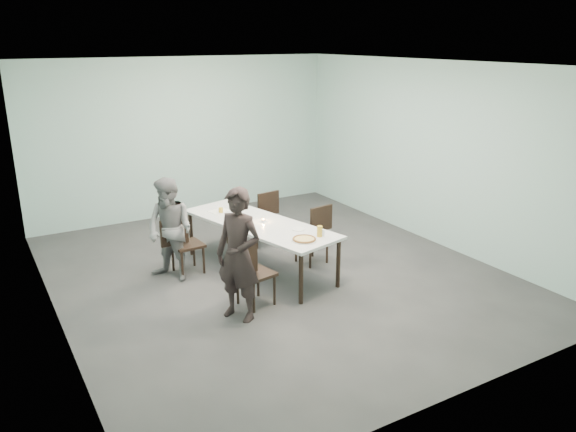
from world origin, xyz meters
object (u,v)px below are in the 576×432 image
chair_far_left (182,241)px  water_tumbler (322,233)px  chair_near_left (251,270)px  chair_far_right (263,214)px  chair_near_right (316,230)px  side_plate (298,229)px  beer_glass (320,231)px  amber_tumbler (221,210)px  pizza (304,239)px  diner_far (170,230)px  tealight (263,221)px  diner_near (239,255)px  table (259,226)px

chair_far_left → water_tumbler: bearing=-46.6°
chair_near_left → chair_far_right: same height
chair_near_right → side_plate: size_ratio=4.83×
beer_glass → chair_far_right: bearing=85.1°
chair_far_right → amber_tumbler: size_ratio=10.88×
chair_near_right → side_plate: 0.77m
chair_far_left → pizza: (1.19, -1.45, 0.27)m
beer_glass → chair_far_left: bearing=135.9°
chair_near_left → pizza: (0.81, 0.01, 0.27)m
diner_far → tealight: size_ratio=26.56×
chair_far_right → tealight: bearing=54.5°
diner_far → side_plate: bearing=27.0°
water_tumbler → chair_far_left: bearing=136.8°
chair_far_left → diner_near: (0.13, -1.65, 0.33)m
diner_near → water_tumbler: diner_near is taller
chair_near_left → pizza: bearing=-10.2°
pizza → water_tumbler: size_ratio=3.78×
table → chair_far_left: size_ratio=3.15×
beer_glass → diner_far: bearing=141.7°
chair_far_left → beer_glass: beer_glass is taller
table → amber_tumbler: (-0.29, 0.71, 0.10)m
water_tumbler → tealight: bearing=113.4°
chair_near_left → water_tumbler: size_ratio=9.67×
beer_glass → tealight: bearing=111.1°
diner_near → side_plate: diner_near is taller
table → chair_near_right: size_ratio=3.15×
chair_far_left → diner_far: size_ratio=0.58×
table → diner_near: 1.51m
chair_near_left → amber_tumbler: (0.36, 1.72, 0.29)m
diner_far → beer_glass: (1.66, -1.31, 0.08)m
pizza → amber_tumbler: bearing=104.9°
side_plate → water_tumbler: 0.41m
beer_glass → table: bearing=113.8°
pizza → amber_tumbler: (-0.45, 1.71, 0.02)m
diner_far → side_plate: (1.56, -0.92, 0.01)m
chair_near_left → diner_far: (-0.58, 1.35, 0.24)m
chair_far_left → amber_tumbler: chair_far_left is taller
water_tumbler → amber_tumbler: bearing=114.4°
diner_near → beer_glass: size_ratio=11.08×
side_plate → diner_far: bearing=149.6°
pizza → chair_far_left: bearing=129.5°
chair_near_right → water_tumbler: size_ratio=9.67×
diner_far → chair_far_right: bearing=77.1°
chair_far_left → pizza: 1.89m
chair_far_left → side_plate: (1.36, -1.02, 0.25)m
diner_near → pizza: diner_near is taller
chair_near_right → water_tumbler: chair_near_right is taller
chair_far_right → diner_near: (-1.50, -2.20, 0.33)m
chair_far_right → side_plate: bearing=72.7°
chair_near_left → diner_far: diner_far is taller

